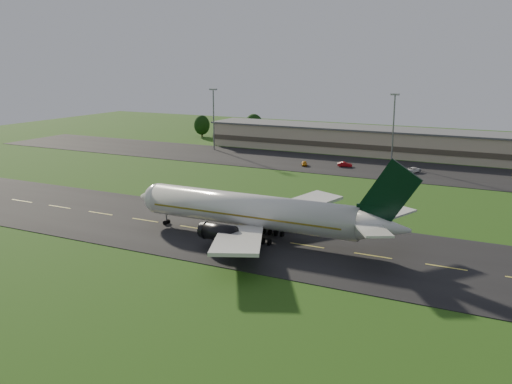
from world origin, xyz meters
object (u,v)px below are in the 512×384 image
at_px(terminal, 409,144).
at_px(service_vehicle_a, 304,163).
at_px(light_mast_west, 214,112).
at_px(light_mast_centre, 394,120).
at_px(airliner, 255,212).
at_px(service_vehicle_b, 345,164).
at_px(service_vehicle_c, 412,170).

distance_m(terminal, service_vehicle_a, 37.97).
height_order(light_mast_west, light_mast_centre, same).
bearing_deg(service_vehicle_a, light_mast_west, 135.10).
distance_m(light_mast_centre, service_vehicle_a, 28.31).
relative_size(terminal, light_mast_centre, 7.13).
height_order(airliner, service_vehicle_b, airliner).
relative_size(light_mast_west, service_vehicle_c, 4.10).
xyz_separation_m(terminal, service_vehicle_c, (6.65, -26.21, -3.20)).
bearing_deg(airliner, service_vehicle_b, 95.28).
distance_m(service_vehicle_b, service_vehicle_c, 18.76).
relative_size(service_vehicle_a, service_vehicle_c, 0.75).
bearing_deg(light_mast_west, airliner, -54.79).
bearing_deg(light_mast_centre, terminal, 85.05).
relative_size(airliner, service_vehicle_c, 10.32).
relative_size(airliner, light_mast_centre, 2.52).
relative_size(terminal, service_vehicle_b, 35.32).
bearing_deg(light_mast_west, service_vehicle_c, -8.38).
bearing_deg(airliner, terminal, 86.48).
height_order(terminal, service_vehicle_c, terminal).
xyz_separation_m(airliner, service_vehicle_c, (11.61, 69.97, -3.87)).
relative_size(airliner, terminal, 0.35).
bearing_deg(light_mast_centre, service_vehicle_a, -147.25).
bearing_deg(service_vehicle_b, light_mast_centre, -62.53).
height_order(service_vehicle_a, service_vehicle_c, service_vehicle_c).
xyz_separation_m(terminal, light_mast_west, (-61.40, -16.18, 8.75)).
bearing_deg(airliner, light_mast_centre, 86.88).
bearing_deg(service_vehicle_b, terminal, -40.78).
distance_m(airliner, light_mast_centre, 80.48).
height_order(airliner, light_mast_west, light_mast_west).
xyz_separation_m(terminal, light_mast_centre, (-1.40, -16.18, 8.75)).
bearing_deg(light_mast_west, terminal, 14.76).
bearing_deg(service_vehicle_a, service_vehicle_c, -17.65).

